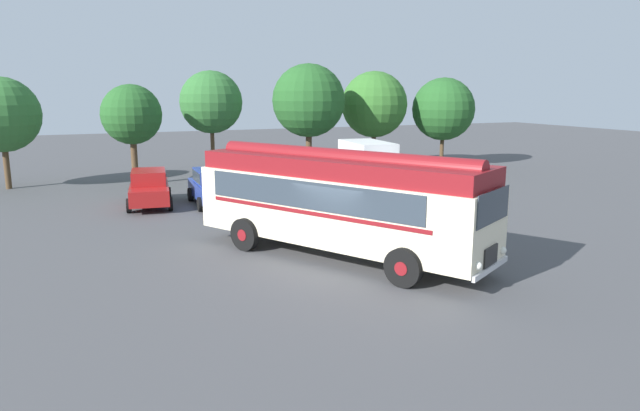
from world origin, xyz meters
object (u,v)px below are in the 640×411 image
(car_near_left, at_px, (149,188))
(box_van, at_px, (372,164))
(traffic_cone, at_px, (492,245))
(car_far_right, at_px, (326,179))
(car_mid_left, at_px, (213,187))
(car_mid_right, at_px, (267,180))
(vintage_bus, at_px, (339,199))

(car_near_left, distance_m, box_van, 11.74)
(traffic_cone, bearing_deg, box_van, 79.72)
(car_near_left, distance_m, car_far_right, 8.58)
(car_near_left, height_order, car_mid_left, same)
(car_mid_left, relative_size, car_mid_right, 0.99)
(vintage_bus, height_order, car_far_right, vintage_bus)
(car_mid_left, distance_m, box_van, 8.99)
(vintage_bus, distance_m, car_mid_right, 11.03)
(car_far_right, bearing_deg, car_mid_left, -179.95)
(car_near_left, xyz_separation_m, car_mid_right, (5.74, 0.08, 0.00))
(car_mid_left, bearing_deg, vintage_bus, -79.75)
(vintage_bus, xyz_separation_m, car_mid_left, (-1.82, 10.04, -1.05))
(car_far_right, bearing_deg, vintage_bus, -111.29)
(vintage_bus, relative_size, box_van, 1.69)
(vintage_bus, height_order, car_mid_left, vintage_bus)
(car_near_left, relative_size, car_mid_right, 1.02)
(car_mid_left, bearing_deg, car_far_right, 0.05)
(vintage_bus, relative_size, car_mid_right, 2.33)
(car_near_left, bearing_deg, car_mid_right, 0.83)
(car_mid_left, height_order, box_van, box_van)
(traffic_cone, bearing_deg, car_mid_left, 119.42)
(box_van, bearing_deg, car_far_right, -162.80)
(car_mid_left, distance_m, car_mid_right, 3.06)
(car_near_left, relative_size, car_mid_left, 1.03)
(car_near_left, xyz_separation_m, car_mid_left, (2.81, -0.80, 0.00))
(car_near_left, distance_m, car_mid_right, 5.74)
(vintage_bus, bearing_deg, car_mid_left, 100.25)
(vintage_bus, bearing_deg, traffic_cone, -19.33)
(car_near_left, height_order, box_van, box_van)
(car_far_right, relative_size, traffic_cone, 7.85)
(car_near_left, relative_size, car_far_right, 1.01)
(car_near_left, bearing_deg, car_far_right, -5.33)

